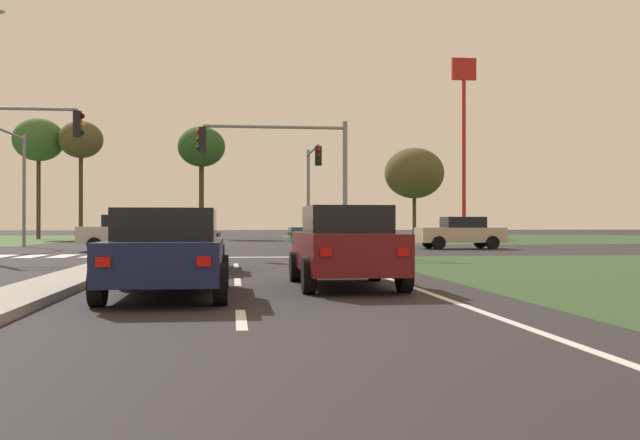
% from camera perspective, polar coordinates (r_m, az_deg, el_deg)
% --- Properties ---
extents(ground_plane, '(200.00, 200.00, 0.00)m').
position_cam_1_polar(ground_plane, '(33.66, -12.71, -2.37)').
color(ground_plane, '#282628').
extents(grass_verge_far_right, '(35.00, 35.00, 0.01)m').
position_cam_1_polar(grass_verge_far_right, '(62.05, 13.95, -1.40)').
color(grass_verge_far_right, '#2D4C28').
rests_on(grass_verge_far_right, ground).
extents(median_island_near, '(1.20, 22.00, 0.14)m').
position_cam_1_polar(median_island_near, '(14.90, -20.11, -4.76)').
color(median_island_near, gray).
rests_on(median_island_near, ground).
extents(median_island_far, '(1.20, 36.00, 0.14)m').
position_cam_1_polar(median_island_far, '(58.57, -10.25, -1.40)').
color(median_island_far, '#ADA89E').
rests_on(median_island_far, ground).
extents(lane_dash_near, '(0.14, 2.00, 0.01)m').
position_cam_1_polar(lane_dash_near, '(9.47, -6.22, -7.78)').
color(lane_dash_near, silver).
rests_on(lane_dash_near, ground).
extents(lane_dash_second, '(0.14, 2.00, 0.01)m').
position_cam_1_polar(lane_dash_second, '(15.43, -6.50, -4.86)').
color(lane_dash_second, silver).
rests_on(lane_dash_second, ground).
extents(lane_dash_third, '(0.14, 2.00, 0.01)m').
position_cam_1_polar(lane_dash_third, '(21.42, -6.62, -3.57)').
color(lane_dash_third, silver).
rests_on(lane_dash_third, ground).
extents(edge_line_right, '(0.14, 24.00, 0.01)m').
position_cam_1_polar(edge_line_right, '(15.90, 5.70, -4.73)').
color(edge_line_right, silver).
rests_on(edge_line_right, ground).
extents(stop_bar_near, '(6.40, 0.50, 0.01)m').
position_cam_1_polar(stop_bar_near, '(26.50, -6.03, -2.94)').
color(stop_bar_near, silver).
rests_on(stop_bar_near, ground).
extents(crosswalk_bar_third, '(0.70, 2.80, 0.01)m').
position_cam_1_polar(crosswalk_bar_third, '(29.26, -21.77, -2.67)').
color(crosswalk_bar_third, silver).
rests_on(crosswalk_bar_third, ground).
extents(crosswalk_bar_fourth, '(0.70, 2.80, 0.01)m').
position_cam_1_polar(crosswalk_bar_fourth, '(28.99, -19.57, -2.69)').
color(crosswalk_bar_fourth, silver).
rests_on(crosswalk_bar_fourth, ground).
extents(crosswalk_bar_fifth, '(0.70, 2.80, 0.01)m').
position_cam_1_polar(crosswalk_bar_fifth, '(28.76, -17.33, -2.72)').
color(crosswalk_bar_fifth, silver).
rests_on(crosswalk_bar_fifth, ground).
extents(car_navy_near, '(2.03, 4.49, 1.49)m').
position_cam_1_polar(car_navy_near, '(12.53, -11.89, -2.45)').
color(car_navy_near, '#161E47').
rests_on(car_navy_near, ground).
extents(car_maroon_second, '(1.94, 4.28, 1.58)m').
position_cam_1_polar(car_maroon_second, '(14.17, 2.00, -2.04)').
color(car_maroon_second, maroon).
rests_on(car_maroon_second, ground).
extents(car_beige_third, '(4.17, 1.96, 1.55)m').
position_cam_1_polar(car_beige_third, '(35.81, 11.01, -0.98)').
color(car_beige_third, '#BCAD8E').
rests_on(car_beige_third, ground).
extents(car_white_fourth, '(2.02, 4.29, 1.59)m').
position_cam_1_polar(car_white_fourth, '(64.68, -12.07, -0.64)').
color(car_white_fourth, silver).
rests_on(car_white_fourth, ground).
extents(car_blue_fifth, '(2.03, 4.61, 1.58)m').
position_cam_1_polar(car_blue_fifth, '(55.45, -12.92, -0.70)').
color(car_blue_fifth, navy).
rests_on(car_blue_fifth, ground).
extents(car_teal_sixth, '(4.52, 1.95, 1.58)m').
position_cam_1_polar(car_teal_sixth, '(33.51, 1.37, -1.01)').
color(car_teal_sixth, '#19565B').
rests_on(car_teal_sixth, ground).
extents(car_black_seventh, '(2.01, 4.33, 1.53)m').
position_cam_1_polar(car_black_seventh, '(19.54, -10.52, -1.61)').
color(car_black_seventh, black).
rests_on(car_black_seventh, ground).
extents(car_silver_eighth, '(4.56, 1.96, 1.62)m').
position_cam_1_polar(car_silver_eighth, '(33.20, -14.65, -0.98)').
color(car_silver_eighth, '#B7B7BC').
rests_on(car_silver_eighth, ground).
extents(traffic_signal_far_right, '(0.32, 5.04, 5.34)m').
position_cam_1_polar(traffic_signal_far_right, '(38.49, -0.63, 3.42)').
color(traffic_signal_far_right, gray).
rests_on(traffic_signal_far_right, ground).
extents(traffic_signal_near_right, '(5.64, 0.32, 5.07)m').
position_cam_1_polar(traffic_signal_near_right, '(27.04, -2.61, 4.68)').
color(traffic_signal_near_right, gray).
rests_on(traffic_signal_near_right, ground).
extents(traffic_signal_far_left, '(0.32, 5.06, 5.98)m').
position_cam_1_polar(traffic_signal_far_left, '(39.93, -22.94, 3.90)').
color(traffic_signal_far_left, gray).
rests_on(traffic_signal_far_left, ground).
extents(pedestrian_at_median, '(0.34, 0.34, 1.76)m').
position_cam_1_polar(pedestrian_at_median, '(45.51, -11.53, -0.30)').
color(pedestrian_at_median, '#335184').
rests_on(pedestrian_at_median, median_island_far).
extents(fastfood_pole_sign, '(1.80, 0.40, 13.36)m').
position_cam_1_polar(fastfood_pole_sign, '(54.71, 11.25, 8.53)').
color(fastfood_pole_sign, red).
rests_on(fastfood_pole_sign, ground).
extents(treeline_second, '(3.95, 3.95, 9.49)m').
position_cam_1_polar(treeline_second, '(61.36, -21.27, 5.85)').
color(treeline_second, '#423323').
rests_on(treeline_second, ground).
extents(treeline_third, '(3.41, 3.41, 9.25)m').
position_cam_1_polar(treeline_third, '(59.96, -18.30, 5.95)').
color(treeline_third, '#423323').
rests_on(treeline_third, ground).
extents(treeline_fourth, '(3.83, 3.83, 9.09)m').
position_cam_1_polar(treeline_fourth, '(59.77, -9.31, 5.63)').
color(treeline_fourth, '#423323').
rests_on(treeline_fourth, ground).
extents(treeline_fifth, '(4.97, 4.97, 7.55)m').
position_cam_1_polar(treeline_fifth, '(61.09, 7.43, 3.67)').
color(treeline_fifth, '#423323').
rests_on(treeline_fifth, ground).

